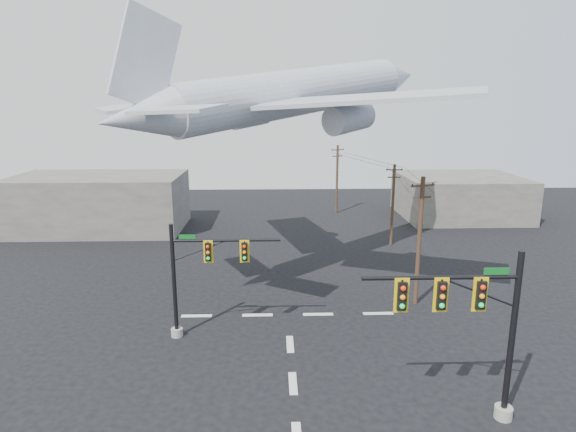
{
  "coord_description": "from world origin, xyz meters",
  "views": [
    {
      "loc": [
        -0.92,
        -17.38,
        13.56
      ],
      "look_at": [
        -0.21,
        5.0,
        8.33
      ],
      "focal_mm": 30.0,
      "sensor_mm": 36.0,
      "label": 1
    }
  ],
  "objects_px": {
    "signal_mast_far": "(197,278)",
    "signal_mast_near": "(476,329)",
    "utility_pole_c": "(337,178)",
    "utility_pole_b": "(393,203)",
    "airliner": "(296,94)",
    "utility_pole_a": "(419,239)"
  },
  "relations": [
    {
      "from": "signal_mast_far",
      "to": "signal_mast_near",
      "type": "bearing_deg",
      "value": -32.5
    },
    {
      "from": "utility_pole_c",
      "to": "utility_pole_b",
      "type": "bearing_deg",
      "value": -99.14
    },
    {
      "from": "signal_mast_near",
      "to": "signal_mast_far",
      "type": "distance_m",
      "value": 15.37
    },
    {
      "from": "signal_mast_far",
      "to": "airliner",
      "type": "relative_size",
      "value": 0.27
    },
    {
      "from": "utility_pole_c",
      "to": "airliner",
      "type": "xyz_separation_m",
      "value": [
        -6.34,
        -24.1,
        9.77
      ]
    },
    {
      "from": "signal_mast_near",
      "to": "utility_pole_c",
      "type": "height_order",
      "value": "utility_pole_c"
    },
    {
      "from": "utility_pole_b",
      "to": "airliner",
      "type": "relative_size",
      "value": 0.31
    },
    {
      "from": "signal_mast_far",
      "to": "airliner",
      "type": "height_order",
      "value": "airliner"
    },
    {
      "from": "signal_mast_near",
      "to": "utility_pole_a",
      "type": "relative_size",
      "value": 0.87
    },
    {
      "from": "signal_mast_near",
      "to": "utility_pole_c",
      "type": "xyz_separation_m",
      "value": [
        -0.41,
        41.45,
        0.15
      ]
    },
    {
      "from": "airliner",
      "to": "utility_pole_a",
      "type": "bearing_deg",
      "value": -72.08
    },
    {
      "from": "utility_pole_a",
      "to": "utility_pole_b",
      "type": "relative_size",
      "value": 1.12
    },
    {
      "from": "signal_mast_far",
      "to": "utility_pole_b",
      "type": "distance_m",
      "value": 24.67
    },
    {
      "from": "utility_pole_b",
      "to": "signal_mast_near",
      "type": "bearing_deg",
      "value": -97.41
    },
    {
      "from": "utility_pole_a",
      "to": "signal_mast_far",
      "type": "bearing_deg",
      "value": 179.01
    },
    {
      "from": "utility_pole_c",
      "to": "signal_mast_near",
      "type": "bearing_deg",
      "value": -112.26
    },
    {
      "from": "airliner",
      "to": "utility_pole_b",
      "type": "bearing_deg",
      "value": 2.38
    },
    {
      "from": "signal_mast_far",
      "to": "utility_pole_a",
      "type": "bearing_deg",
      "value": 16.99
    },
    {
      "from": "signal_mast_far",
      "to": "utility_pole_b",
      "type": "xyz_separation_m",
      "value": [
        16.07,
        18.72,
        0.46
      ]
    },
    {
      "from": "signal_mast_far",
      "to": "utility_pole_b",
      "type": "relative_size",
      "value": 0.87
    },
    {
      "from": "signal_mast_near",
      "to": "signal_mast_far",
      "type": "bearing_deg",
      "value": 147.5
    },
    {
      "from": "signal_mast_near",
      "to": "utility_pole_c",
      "type": "bearing_deg",
      "value": 90.57
    }
  ]
}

